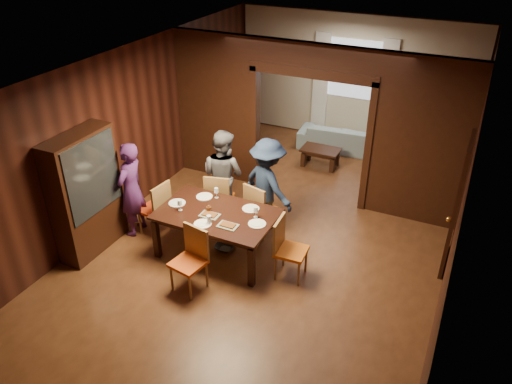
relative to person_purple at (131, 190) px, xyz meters
The scene contains 32 objects.
floor 2.49m from the person_purple, 21.16° to the left, with size 9.00×9.00×0.00m, color #4A2714.
ceiling 3.14m from the person_purple, 21.16° to the left, with size 5.50×9.00×0.02m, color silver.
room_walls 3.57m from the person_purple, 51.25° to the left, with size 5.52×9.01×2.90m.
person_purple is the anchor object (origin of this frame).
person_grey 1.57m from the person_purple, 43.78° to the left, with size 0.81×0.63×1.66m, color #59575E.
person_navy 2.26m from the person_purple, 29.75° to the left, with size 1.06×0.61×1.63m, color #18243D.
sofa 5.23m from the person_purple, 64.57° to the left, with size 1.98×0.77×0.58m, color #87A3B1.
serving_bowl 1.64m from the person_purple, ahead, with size 0.33×0.33×0.08m, color black.
dining_table 1.63m from the person_purple, ahead, with size 1.82×1.13×0.76m, color black.
coffee_table 4.27m from the person_purple, 61.05° to the left, with size 0.80×0.50×0.40m, color black.
chair_left 0.48m from the person_purple, 23.55° to the left, with size 0.44×0.44×0.97m, color red, non-canonical shape.
chair_right 2.85m from the person_purple, ahead, with size 0.44×0.44×0.97m, color #D15D13, non-canonical shape.
chair_far_l 1.50m from the person_purple, 38.35° to the left, with size 0.44×0.44×0.97m, color #DD5814, non-canonical shape.
chair_far_r 2.18m from the person_purple, 24.28° to the left, with size 0.44×0.44×0.97m, color #D36413, non-canonical shape.
chair_near 1.85m from the person_purple, 28.28° to the right, with size 0.44×0.44×0.97m, color #D04B13, non-canonical shape.
hutch 0.75m from the person_purple, 117.25° to the right, with size 0.40×1.20×2.00m, color black.
door_right 5.08m from the person_purple, 15.41° to the left, with size 0.06×0.90×2.10m, color black.
window_far 5.79m from the person_purple, 67.46° to the left, with size 1.20×0.03×1.30m, color silver.
curtain_left 5.46m from the person_purple, 74.61° to the left, with size 0.35×0.06×2.40m, color white.
curtain_right 6.03m from the person_purple, 60.71° to the left, with size 0.35×0.06×2.40m, color white.
plate_left 0.86m from the person_purple, ahead, with size 0.27×0.27×0.01m, color white.
plate_far_l 1.22m from the person_purple, 19.09° to the left, with size 0.27×0.27×0.01m, color white.
plate_far_r 2.03m from the person_purple, 11.04° to the left, with size 0.27×0.27×0.01m, color silver.
plate_right 2.27m from the person_purple, ahead, with size 0.27×0.27×0.01m, color white.
plate_near 1.56m from the person_purple, 11.11° to the right, with size 0.27×0.27×0.01m, color white.
platter_a 1.51m from the person_purple, ahead, with size 0.30×0.20×0.04m, color gray.
platter_b 1.91m from the person_purple, ahead, with size 0.30×0.20×0.04m, color gray.
wineglass_left 1.02m from the person_purple, ahead, with size 0.08×0.08×0.18m, color silver, non-canonical shape.
wineglass_far 1.42m from the person_purple, 19.02° to the left, with size 0.08×0.08×0.18m, color silver, non-canonical shape.
wineglass_right 2.18m from the person_purple, ahead, with size 0.08×0.08×0.18m, color silver, non-canonical shape.
tumbler 1.63m from the person_purple, ahead, with size 0.07×0.07×0.14m, color white.
condiment_jar 1.45m from the person_purple, ahead, with size 0.08×0.08×0.11m, color #4F2812, non-canonical shape.
Camera 1 is at (2.69, -6.40, 4.90)m, focal length 35.00 mm.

